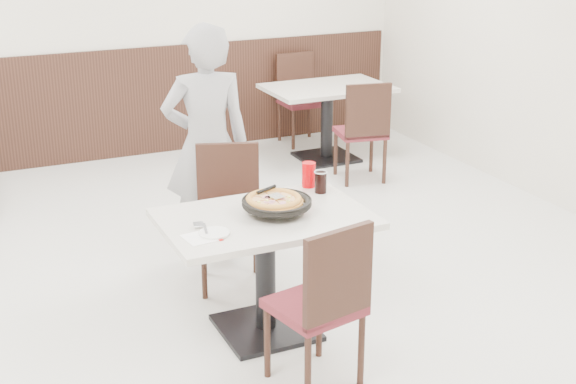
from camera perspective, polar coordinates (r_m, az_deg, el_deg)
name	(u,v)px	position (r m, az deg, el deg)	size (l,w,h in m)	color
floor	(258,299)	(5.32, -2.13, -7.60)	(7.00, 7.00, 0.00)	silver
wall_back	(119,18)	(8.14, -11.92, 12.03)	(6.00, 0.04, 2.80)	silver
wainscot_back	(126,104)	(8.28, -11.47, 6.18)	(5.90, 0.03, 1.10)	black
main_table	(266,274)	(4.79, -1.61, -5.87)	(1.20, 0.80, 0.75)	silver
chair_near	(314,302)	(4.26, 1.89, -7.84)	(0.42, 0.42, 0.95)	black
chair_far	(230,220)	(5.32, -4.17, -2.01)	(0.42, 0.42, 0.95)	black
trivet	(276,208)	(4.70, -0.83, -1.15)	(0.12, 0.12, 0.04)	black
pizza_pan	(277,207)	(4.65, -0.80, -1.06)	(0.32, 0.32, 0.01)	black
pizza	(274,202)	(4.67, -1.02, -0.74)	(0.35, 0.35, 0.02)	gold
pizza_server	(276,196)	(4.68, -0.84, -0.28)	(0.07, 0.09, 0.00)	white
napkin	(201,237)	(4.36, -6.19, -3.23)	(0.18, 0.18, 0.00)	white
side_plate	(214,233)	(4.39, -5.27, -2.93)	(0.17, 0.17, 0.01)	white
fork	(205,229)	(4.43, -5.91, -2.60)	(0.02, 0.16, 0.00)	white
cola_glass	(321,183)	(4.99, 2.34, 0.67)	(0.07, 0.07, 0.13)	black
red_cup	(309,175)	(5.09, 1.48, 1.24)	(0.09, 0.09, 0.16)	#D30107
diner_person	(207,145)	(5.67, -5.80, 3.38)	(0.62, 0.41, 1.71)	#B3B3B8
bg_table_right	(327,123)	(8.07, 2.77, 4.93)	(1.20, 0.80, 0.75)	silver
bg_chair_right_near	(361,130)	(7.46, 5.18, 4.40)	(0.42, 0.42, 0.95)	black
bg_chair_right_far	(302,100)	(8.59, 0.98, 6.56)	(0.42, 0.42, 0.95)	black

